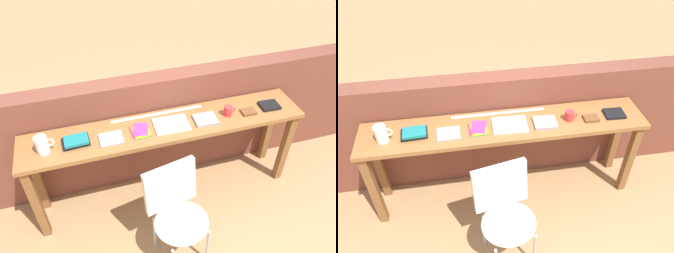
{
  "view_description": "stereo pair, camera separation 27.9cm",
  "coord_description": "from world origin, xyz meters",
  "views": [
    {
      "loc": [
        -0.62,
        -1.8,
        2.69
      ],
      "look_at": [
        0.0,
        0.25,
        0.9
      ],
      "focal_mm": 35.0,
      "sensor_mm": 36.0,
      "label": 1
    },
    {
      "loc": [
        -0.35,
        -1.87,
        2.69
      ],
      "look_at": [
        0.0,
        0.25,
        0.9
      ],
      "focal_mm": 35.0,
      "sensor_mm": 36.0,
      "label": 2
    }
  ],
  "objects": [
    {
      "name": "brick_wall_back",
      "position": [
        0.0,
        0.64,
        0.58
      ],
      "size": [
        6.0,
        0.2,
        1.17
      ],
      "primitive_type": "cube",
      "color": "brown",
      "rests_on": "ground"
    },
    {
      "name": "book_open_centre",
      "position": [
        0.04,
        0.28,
        0.89
      ],
      "size": [
        0.31,
        0.23,
        0.02
      ],
      "primitive_type": "cube",
      "rotation": [
        0.0,
        0.0,
        -0.03
      ],
      "color": "white",
      "rests_on": "sideboard"
    },
    {
      "name": "sideboard",
      "position": [
        0.0,
        0.3,
        0.74
      ],
      "size": [
        2.5,
        0.44,
        0.88
      ],
      "color": "#996033",
      "rests_on": "ground"
    },
    {
      "name": "mug",
      "position": [
        0.57,
        0.28,
        0.92
      ],
      "size": [
        0.11,
        0.08,
        0.09
      ],
      "color": "red",
      "rests_on": "sideboard"
    },
    {
      "name": "book_grey_hardcover",
      "position": [
        0.35,
        0.26,
        0.89
      ],
      "size": [
        0.21,
        0.18,
        0.03
      ],
      "primitive_type": "cube",
      "rotation": [
        0.0,
        0.0,
        -0.05
      ],
      "color": "#9E9EA3",
      "rests_on": "sideboard"
    },
    {
      "name": "ruler_metal_back_edge",
      "position": [
        -0.04,
        0.47,
        0.88
      ],
      "size": [
        0.85,
        0.03,
        0.0
      ],
      "primitive_type": "cube",
      "color": "silver",
      "rests_on": "sideboard"
    },
    {
      "name": "pamphlet_pile_colourful",
      "position": [
        -0.24,
        0.28,
        0.89
      ],
      "size": [
        0.17,
        0.2,
        0.01
      ],
      "color": "#E5334C",
      "rests_on": "sideboard"
    },
    {
      "name": "ground_plane",
      "position": [
        0.0,
        0.0,
        0.0
      ],
      "size": [
        40.0,
        40.0,
        0.0
      ],
      "primitive_type": "plane",
      "color": "tan"
    },
    {
      "name": "book_repair_rightmost",
      "position": [
        0.99,
        0.28,
        0.89
      ],
      "size": [
        0.18,
        0.15,
        0.03
      ],
      "primitive_type": "cube",
      "rotation": [
        0.0,
        0.0,
        -0.05
      ],
      "color": "black",
      "rests_on": "sideboard"
    },
    {
      "name": "book_stack_leftmost",
      "position": [
        -0.77,
        0.28,
        0.91
      ],
      "size": [
        0.22,
        0.17,
        0.05
      ],
      "color": "black",
      "rests_on": "sideboard"
    },
    {
      "name": "magazine_cycling",
      "position": [
        -0.49,
        0.25,
        0.89
      ],
      "size": [
        0.2,
        0.17,
        0.01
      ],
      "primitive_type": "cube",
      "rotation": [
        0.0,
        0.0,
        0.02
      ],
      "color": "#9E9EA3",
      "rests_on": "sideboard"
    },
    {
      "name": "chair_white_moulded",
      "position": [
        -0.1,
        -0.33,
        0.53
      ],
      "size": [
        0.52,
        0.53,
        0.89
      ],
      "color": "silver",
      "rests_on": "ground"
    },
    {
      "name": "leather_journal_brown",
      "position": [
        0.76,
        0.25,
        0.89
      ],
      "size": [
        0.13,
        0.1,
        0.02
      ],
      "primitive_type": "cube",
      "rotation": [
        0.0,
        0.0,
        -0.01
      ],
      "color": "brown",
      "rests_on": "sideboard"
    },
    {
      "name": "pitcher_white",
      "position": [
        -1.02,
        0.26,
        0.96
      ],
      "size": [
        0.14,
        0.1,
        0.18
      ],
      "color": "white",
      "rests_on": "sideboard"
    }
  ]
}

